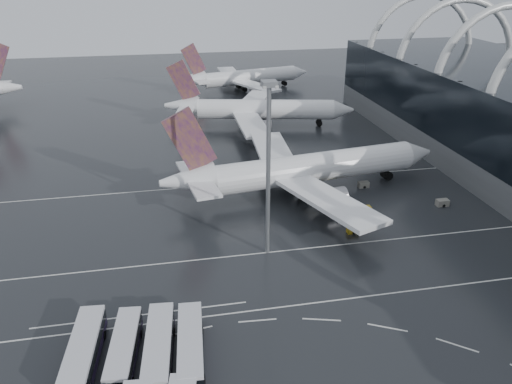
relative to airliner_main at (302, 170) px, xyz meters
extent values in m
plane|color=black|center=(-7.25, -33.05, -4.96)|extent=(420.00, 420.00, 0.00)
torus|color=silver|center=(50.75, 13.95, 13.04)|extent=(33.80, 1.80, 33.80)
torus|color=silver|center=(50.75, 32.95, 13.04)|extent=(33.80, 1.80, 33.80)
torus|color=silver|center=(50.75, 51.95, 13.04)|extent=(33.80, 1.80, 33.80)
cube|color=silver|center=(-7.25, -35.05, -4.95)|extent=(120.00, 0.25, 0.01)
cube|color=silver|center=(-7.25, -21.05, -4.95)|extent=(120.00, 0.25, 0.01)
cube|color=silver|center=(-7.25, 6.95, -4.95)|extent=(120.00, 0.25, 0.01)
cube|color=silver|center=(-31.25, -33.05, -4.95)|extent=(28.00, 0.25, 0.01)
cylinder|color=white|center=(2.95, 0.43, 0.18)|extent=(42.49, 11.89, 5.85)
cone|color=white|center=(26.76, 3.92, 0.18)|extent=(6.83, 6.66, 5.85)
cone|color=white|center=(-22.86, -3.35, 1.19)|extent=(10.82, 7.25, 5.85)
cube|color=#411760|center=(-21.86, -3.21, 8.65)|extent=(9.69, 2.01, 12.39)
cube|color=white|center=(-20.86, -3.06, 1.19)|extent=(7.12, 18.61, 0.50)
cube|color=white|center=(0.79, -12.62, -0.42)|extent=(15.37, 26.08, 0.81)
cube|color=white|center=(-2.87, 12.31, -0.42)|extent=(8.65, 25.59, 0.81)
cylinder|color=slate|center=(3.27, -8.69, -2.24)|extent=(5.98, 4.19, 3.43)
cylinder|color=slate|center=(0.64, 9.26, -2.24)|extent=(5.98, 4.19, 3.43)
cube|color=black|center=(-1.04, -0.15, -3.85)|extent=(12.90, 8.14, 2.22)
cylinder|color=white|center=(2.60, 45.93, -0.16)|extent=(38.25, 13.56, 5.46)
cone|color=white|center=(23.89, 41.20, -0.16)|extent=(6.70, 6.56, 5.46)
cone|color=white|center=(-20.54, 51.06, 0.79)|extent=(10.38, 7.37, 5.46)
cube|color=#411760|center=(-19.62, 50.86, 7.76)|extent=(8.98, 2.52, 11.58)
cube|color=white|center=(-18.70, 50.65, 0.79)|extent=(7.81, 17.47, 0.47)
cube|color=white|center=(-3.63, 35.25, -0.72)|extent=(6.80, 23.60, 0.75)
cube|color=white|center=(1.47, 58.24, -0.72)|extent=(15.76, 24.16, 0.75)
cylinder|color=slate|center=(-0.16, 37.86, -2.42)|extent=(5.75, 4.25, 3.20)
cylinder|color=slate|center=(3.51, 54.41, -2.42)|extent=(5.75, 4.25, 3.20)
cube|color=black|center=(-1.08, 46.74, -3.92)|extent=(12.34, 8.33, 2.07)
cylinder|color=white|center=(6.73, 91.10, -0.35)|extent=(35.39, 13.09, 5.24)
cone|color=white|center=(26.47, 95.71, -0.35)|extent=(6.47, 6.33, 5.24)
cone|color=white|center=(-14.77, 86.07, 0.55)|extent=(9.99, 7.16, 5.24)
cube|color=#411760|center=(-13.89, 86.28, 7.24)|extent=(8.60, 2.51, 11.11)
cube|color=white|center=(-13.01, 86.49, 0.55)|extent=(7.66, 16.76, 0.45)
cube|color=white|center=(5.78, 79.28, -0.89)|extent=(15.32, 23.13, 0.72)
cube|color=white|center=(0.64, 101.27, -0.89)|extent=(6.77, 22.70, 0.72)
cylinder|color=slate|center=(7.70, 82.97, -2.52)|extent=(5.54, 4.12, 3.07)
cylinder|color=slate|center=(4.00, 98.81, -2.52)|extent=(5.54, 4.12, 3.07)
cube|color=black|center=(3.21, 90.27, -3.96)|extent=(11.87, 8.09, 1.99)
cone|color=white|center=(-74.15, 79.85, 1.73)|extent=(11.00, 6.42, 6.36)
cube|color=#291543|center=(-37.49, -40.96, -4.03)|extent=(4.05, 13.60, 1.13)
cube|color=black|center=(-37.49, -40.96, -2.79)|extent=(4.09, 13.34, 1.34)
cube|color=silver|center=(-37.49, -40.96, -1.89)|extent=(4.05, 13.60, 0.46)
cylinder|color=black|center=(-35.71, -36.80, -4.44)|extent=(0.44, 1.06, 1.03)
cylinder|color=black|center=(-38.58, -36.57, -4.44)|extent=(0.44, 1.06, 1.03)
cube|color=#291543|center=(-33.01, -41.06, -4.12)|extent=(3.97, 12.35, 1.03)
cube|color=black|center=(-33.01, -41.06, -3.00)|extent=(4.00, 12.11, 1.21)
cube|color=silver|center=(-33.01, -41.06, -2.18)|extent=(3.97, 12.35, 0.42)
cylinder|color=black|center=(-32.13, -45.06, -4.49)|extent=(0.42, 0.96, 0.93)
cylinder|color=black|center=(-34.71, -44.79, -4.49)|extent=(0.42, 0.96, 0.93)
cylinder|color=black|center=(-31.31, -37.34, -4.49)|extent=(0.42, 0.96, 0.93)
cylinder|color=black|center=(-33.89, -37.06, -4.49)|extent=(0.42, 0.96, 0.93)
cube|color=#291543|center=(-29.05, -41.93, -4.04)|extent=(4.09, 13.41, 1.12)
cube|color=black|center=(-29.05, -41.93, -2.83)|extent=(4.12, 13.15, 1.32)
cube|color=silver|center=(-29.05, -41.93, -1.94)|extent=(4.09, 13.41, 0.46)
cylinder|color=black|center=(-28.01, -46.26, -4.45)|extent=(0.44, 1.04, 1.02)
cylinder|color=black|center=(-27.27, -37.85, -4.45)|extent=(0.44, 1.04, 1.02)
cylinder|color=black|center=(-30.09, -37.60, -4.45)|extent=(0.44, 1.04, 1.02)
cube|color=#291543|center=(-25.42, -42.16, -4.08)|extent=(3.77, 12.93, 1.08)
cube|color=black|center=(-25.42, -42.16, -2.90)|extent=(3.81, 12.68, 1.28)
cube|color=silver|center=(-25.42, -42.16, -2.04)|extent=(3.77, 12.93, 0.44)
cylinder|color=black|center=(-24.35, -46.33, -4.47)|extent=(0.41, 1.00, 0.98)
cylinder|color=black|center=(-27.08, -46.14, -4.47)|extent=(0.41, 1.00, 0.98)
cylinder|color=black|center=(-23.76, -38.19, -4.47)|extent=(0.41, 1.00, 0.98)
cylinder|color=black|center=(-26.48, -37.99, -4.47)|extent=(0.41, 1.00, 0.98)
cylinder|color=gray|center=(-11.55, -20.86, 8.45)|extent=(0.67, 0.67, 26.83)
cube|color=gray|center=(-11.55, -20.86, 22.16)|extent=(2.11, 2.11, 0.77)
cube|color=silver|center=(-11.55, -20.86, 21.87)|extent=(1.92, 1.92, 0.38)
cube|color=#AD8E17|center=(8.98, -11.07, -4.29)|extent=(2.43, 1.44, 1.33)
cube|color=slate|center=(13.44, 0.13, -4.37)|extent=(2.17, 1.28, 1.18)
cube|color=#AD8E17|center=(4.23, -17.53, -4.42)|extent=(1.98, 1.17, 1.08)
cube|color=slate|center=(24.87, -10.96, -4.33)|extent=(2.31, 1.36, 1.26)
cube|color=#AD8E17|center=(5.80, -1.77, -4.42)|extent=(1.98, 1.17, 1.08)
camera|label=1|loc=(-26.74, -87.95, 37.31)|focal=35.00mm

